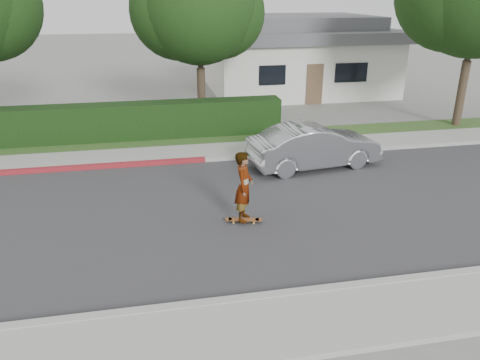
# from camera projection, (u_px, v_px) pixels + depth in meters

# --- Properties ---
(ground) EXTENTS (120.00, 120.00, 0.00)m
(ground) POSITION_uv_depth(u_px,v_px,m) (187.00, 214.00, 12.62)
(ground) COLOR slate
(ground) RESTS_ON ground
(road) EXTENTS (60.00, 8.00, 0.01)m
(road) POSITION_uv_depth(u_px,v_px,m) (187.00, 214.00, 12.62)
(road) COLOR #2D2D30
(road) RESTS_ON ground
(curb_near) EXTENTS (60.00, 0.20, 0.15)m
(curb_near) POSITION_uv_depth(u_px,v_px,m) (206.00, 305.00, 8.87)
(curb_near) COLOR #9E9E99
(curb_near) RESTS_ON ground
(sidewalk_near) EXTENTS (60.00, 1.60, 0.12)m
(sidewalk_near) POSITION_uv_depth(u_px,v_px,m) (213.00, 337.00, 8.05)
(sidewalk_near) COLOR gray
(sidewalk_near) RESTS_ON ground
(curb_far) EXTENTS (60.00, 0.20, 0.15)m
(curb_far) POSITION_uv_depth(u_px,v_px,m) (176.00, 161.00, 16.32)
(curb_far) COLOR #9E9E99
(curb_far) RESTS_ON ground
(curb_red_section) EXTENTS (12.00, 0.21, 0.15)m
(curb_red_section) POSITION_uv_depth(u_px,v_px,m) (24.00, 171.00, 15.43)
(curb_red_section) COLOR maroon
(curb_red_section) RESTS_ON ground
(sidewalk_far) EXTENTS (60.00, 1.60, 0.12)m
(sidewalk_far) POSITION_uv_depth(u_px,v_px,m) (175.00, 154.00, 17.15)
(sidewalk_far) COLOR gray
(sidewalk_far) RESTS_ON ground
(planting_strip) EXTENTS (60.00, 1.60, 0.10)m
(planting_strip) POSITION_uv_depth(u_px,v_px,m) (172.00, 141.00, 18.61)
(planting_strip) COLOR #2D4C1E
(planting_strip) RESTS_ON ground
(hedge) EXTENTS (15.00, 1.00, 1.50)m
(hedge) POSITION_uv_depth(u_px,v_px,m) (93.00, 124.00, 18.35)
(hedge) COLOR black
(hedge) RESTS_ON ground
(tree_center) EXTENTS (5.66, 4.84, 7.44)m
(tree_center) POSITION_uv_depth(u_px,v_px,m) (198.00, 9.00, 19.40)
(tree_center) COLOR #33261C
(tree_center) RESTS_ON ground
(house) EXTENTS (10.60, 8.60, 4.30)m
(house) POSITION_uv_depth(u_px,v_px,m) (296.00, 54.00, 27.81)
(house) COLOR beige
(house) RESTS_ON ground
(skateboard) EXTENTS (1.00, 0.41, 0.09)m
(skateboard) POSITION_uv_depth(u_px,v_px,m) (244.00, 220.00, 12.14)
(skateboard) COLOR #E7963F
(skateboard) RESTS_ON ground
(skateboarder) EXTENTS (0.66, 0.79, 1.84)m
(skateboarder) POSITION_uv_depth(u_px,v_px,m) (244.00, 187.00, 11.79)
(skateboarder) COLOR white
(skateboarder) RESTS_ON skateboard
(car_silver) EXTENTS (4.66, 2.18, 1.48)m
(car_silver) POSITION_uv_depth(u_px,v_px,m) (314.00, 146.00, 15.77)
(car_silver) COLOR #A6A8AD
(car_silver) RESTS_ON ground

